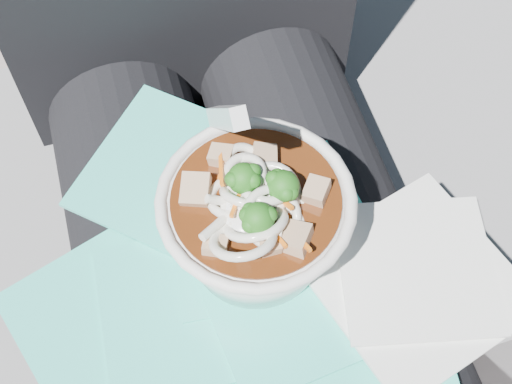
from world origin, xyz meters
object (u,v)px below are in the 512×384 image
object	(u,v)px
stone_ledge	(226,280)
plastic_bag	(235,276)
person_body	(229,193)
lap	(256,287)
udon_bowl	(256,218)

from	to	relation	value
stone_ledge	plastic_bag	world-z (taller)	plastic_bag
person_body	lap	bearing A→B (deg)	-90.00
lap	person_body	xyz separation A→B (m)	(0.00, 0.09, 0.02)
stone_ledge	lap	xyz separation A→B (m)	(0.00, -0.15, 0.32)
stone_ledge	person_body	distance (m)	0.34
person_body	plastic_bag	xyz separation A→B (m)	(-0.02, -0.11, 0.06)
plastic_bag	stone_ledge	bearing A→B (deg)	82.38
person_body	stone_ledge	bearing A→B (deg)	90.00
lap	plastic_bag	xyz separation A→B (m)	(-0.02, -0.02, 0.08)
lap	plastic_bag	distance (m)	0.09
stone_ledge	person_body	bearing A→B (deg)	-90.00
lap	udon_bowl	world-z (taller)	udon_bowl
plastic_bag	udon_bowl	bearing A→B (deg)	34.54
plastic_bag	udon_bowl	xyz separation A→B (m)	(0.02, 0.01, 0.06)
stone_ledge	lap	distance (m)	0.35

